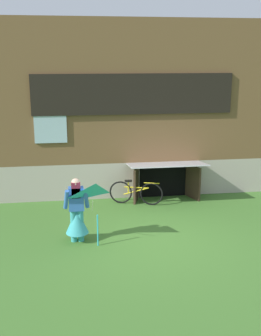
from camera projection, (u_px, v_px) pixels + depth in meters
ground_plane at (152, 239)px, 9.75m from camera, size 60.00×60.00×0.00m
log_house at (122, 102)px, 14.53m from camera, size 8.31×6.51×5.15m
person at (77, 215)px, 9.48m from camera, size 0.60×0.52×1.50m
kite at (96, 199)px, 8.94m from camera, size 0.84×0.83×1.43m
bicycle_yellow at (136, 193)px, 11.96m from camera, size 1.49×0.53×0.71m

